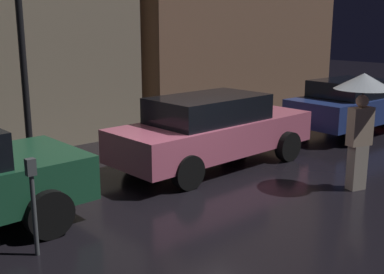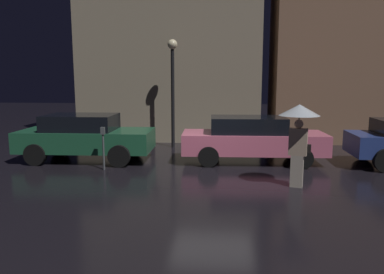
# 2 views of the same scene
# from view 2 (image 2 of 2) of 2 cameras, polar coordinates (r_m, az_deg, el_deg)

# --- Properties ---
(ground_plane) EXTENTS (60.00, 60.00, 0.00)m
(ground_plane) POSITION_cam_2_polar(r_m,az_deg,el_deg) (11.23, 3.22, -5.39)
(ground_plane) COLOR black
(building_facade_left) EXTENTS (8.03, 3.00, 10.46)m
(building_facade_left) POSITION_cam_2_polar(r_m,az_deg,el_deg) (17.72, -3.29, 16.90)
(building_facade_left) COLOR gray
(building_facade_left) RESTS_ON ground
(building_facade_right) EXTENTS (8.23, 3.00, 10.88)m
(building_facade_right) POSITION_cam_2_polar(r_m,az_deg,el_deg) (18.68, 25.58, 16.30)
(building_facade_right) COLOR #8C664C
(building_facade_right) RESTS_ON ground
(parked_car_green) EXTENTS (4.49, 2.05, 1.56)m
(parked_car_green) POSITION_cam_2_polar(r_m,az_deg,el_deg) (13.22, -15.95, 0.11)
(parked_car_green) COLOR #1E5638
(parked_car_green) RESTS_ON ground
(parked_car_pink) EXTENTS (4.74, 1.87, 1.52)m
(parked_car_pink) POSITION_cam_2_polar(r_m,az_deg,el_deg) (12.59, 9.11, -0.24)
(parked_car_pink) COLOR #DB6684
(parked_car_pink) RESTS_ON ground
(pedestrian_with_umbrella) EXTENTS (1.02, 1.02, 2.13)m
(pedestrian_with_umbrella) POSITION_cam_2_polar(r_m,az_deg,el_deg) (9.82, 15.99, 2.01)
(pedestrian_with_umbrella) COLOR beige
(pedestrian_with_umbrella) RESTS_ON ground
(parking_meter) EXTENTS (0.12, 0.10, 1.32)m
(parking_meter) POSITION_cam_2_polar(r_m,az_deg,el_deg) (11.65, -13.38, -1.00)
(parking_meter) COLOR #4C5154
(parking_meter) RESTS_ON ground
(street_lamp_near) EXTENTS (0.39, 0.39, 4.28)m
(street_lamp_near) POSITION_cam_2_polar(r_m,az_deg,el_deg) (15.03, -2.97, 9.31)
(street_lamp_near) COLOR black
(street_lamp_near) RESTS_ON ground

